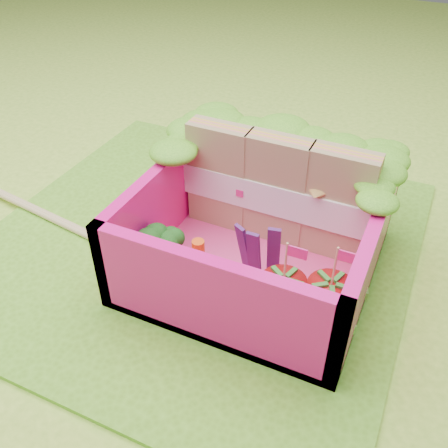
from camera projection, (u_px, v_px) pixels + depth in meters
ground at (198, 244)px, 3.20m from camera, size 14.00×14.00×0.00m
placemat at (198, 242)px, 3.19m from camera, size 2.60×2.60×0.03m
bento_floor at (257, 263)px, 2.97m from camera, size 1.30×1.30×0.05m
bento_box at (258, 230)px, 2.82m from camera, size 1.30×1.30×0.55m
lettuce_ruffle at (290, 142)px, 2.95m from camera, size 1.43×0.83×0.11m
sandwich_stack at (277, 190)px, 2.95m from camera, size 1.22×0.19×0.67m
broccoli at (159, 242)px, 2.80m from camera, size 0.34×0.34×0.26m
carrot_sticks at (191, 265)px, 2.72m from camera, size 0.12×0.16×0.28m
purple_wedges at (257, 253)px, 2.71m from camera, size 0.22×0.11×0.38m
strawberry_left at (282, 296)px, 2.54m from camera, size 0.24×0.24×0.48m
strawberry_right at (329, 301)px, 2.52m from camera, size 0.24×0.24×0.48m
snap_peas at (309, 302)px, 2.65m from camera, size 0.64×0.49×0.05m
chopsticks at (38, 211)px, 3.39m from camera, size 2.03×0.34×0.04m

